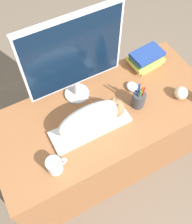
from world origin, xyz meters
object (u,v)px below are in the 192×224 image
at_px(monitor, 73,56).
at_px(pen_cup, 139,99).
at_px(book_stack, 146,58).
at_px(keyboard, 90,127).
at_px(baseball, 181,93).
at_px(coffee_mug, 55,165).
at_px(cat, 94,117).
at_px(computer_mouse, 132,87).

bearing_deg(monitor, pen_cup, -39.81).
xyz_separation_m(monitor, book_stack, (0.51, 0.01, -0.28)).
relative_size(monitor, pen_cup, 2.88).
relative_size(keyboard, monitor, 0.80).
bearing_deg(baseball, pen_cup, 163.56).
bearing_deg(keyboard, pen_cup, 0.91).
distance_m(keyboard, book_stack, 0.60).
bearing_deg(coffee_mug, cat, 23.77).
height_order(keyboard, computer_mouse, computer_mouse).
height_order(computer_mouse, baseball, baseball).
relative_size(cat, coffee_mug, 3.54).
xyz_separation_m(cat, baseball, (0.56, -0.07, -0.06)).
xyz_separation_m(monitor, computer_mouse, (0.32, -0.12, -0.32)).
distance_m(keyboard, cat, 0.09).
distance_m(coffee_mug, pen_cup, 0.61).
distance_m(computer_mouse, coffee_mug, 0.68).
height_order(monitor, pen_cup, monitor).
relative_size(pen_cup, book_stack, 0.91).
xyz_separation_m(keyboard, pen_cup, (0.32, 0.01, 0.04)).
bearing_deg(baseball, book_stack, 96.28).
distance_m(computer_mouse, baseball, 0.29).
distance_m(coffee_mug, book_stack, 0.90).
xyz_separation_m(cat, book_stack, (0.52, 0.25, -0.04)).
distance_m(pen_cup, baseball, 0.27).
distance_m(keyboard, coffee_mug, 0.30).
relative_size(keyboard, pen_cup, 2.31).
xyz_separation_m(pen_cup, book_stack, (0.22, 0.25, -0.00)).
height_order(keyboard, book_stack, book_stack).
bearing_deg(book_stack, computer_mouse, -144.95).
distance_m(baseball, book_stack, 0.33).
distance_m(keyboard, monitor, 0.40).
bearing_deg(monitor, keyboard, -98.55).
bearing_deg(cat, keyboard, -180.00).
distance_m(monitor, coffee_mug, 0.56).
xyz_separation_m(keyboard, baseball, (0.58, -0.07, 0.03)).
height_order(keyboard, cat, cat).
height_order(baseball, book_stack, book_stack).
bearing_deg(computer_mouse, baseball, -41.61).
bearing_deg(pen_cup, baseball, -16.44).
bearing_deg(coffee_mug, book_stack, 25.14).
distance_m(keyboard, pen_cup, 0.32).
height_order(monitor, book_stack, monitor).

